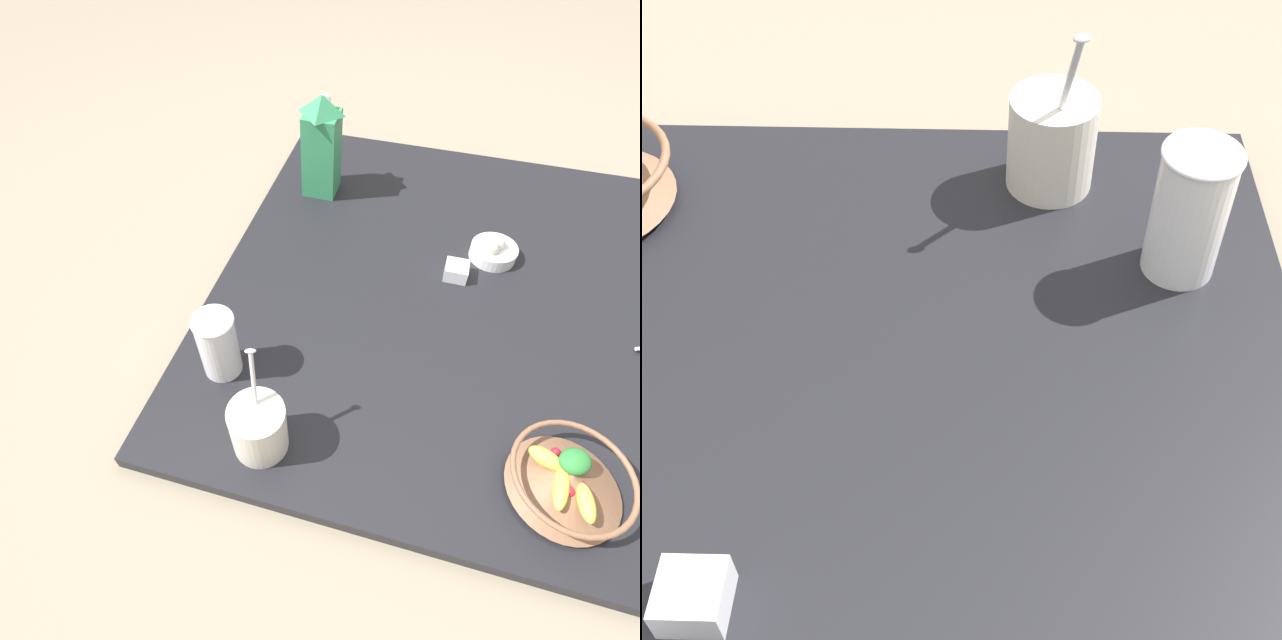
% 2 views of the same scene
% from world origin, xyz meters
% --- Properties ---
extents(ground_plane, '(6.00, 6.00, 0.00)m').
position_xyz_m(ground_plane, '(0.00, 0.00, 0.00)').
color(ground_plane, gray).
extents(countertop, '(1.20, 1.20, 0.03)m').
position_xyz_m(countertop, '(0.00, 0.00, 0.02)').
color(countertop, black).
rests_on(countertop, ground_plane).
extents(yogurt_tub, '(0.10, 0.11, 0.22)m').
position_xyz_m(yogurt_tub, '(0.35, 0.50, 0.10)').
color(yogurt_tub, silver).
rests_on(yogurt_tub, countertop).
extents(drinking_cup, '(0.08, 0.08, 0.15)m').
position_xyz_m(drinking_cup, '(0.48, 0.36, 0.11)').
color(drinking_cup, white).
rests_on(drinking_cup, countertop).
extents(spice_jar, '(0.05, 0.05, 0.04)m').
position_xyz_m(spice_jar, '(0.05, -0.04, 0.05)').
color(spice_jar, silver).
rests_on(spice_jar, countertop).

